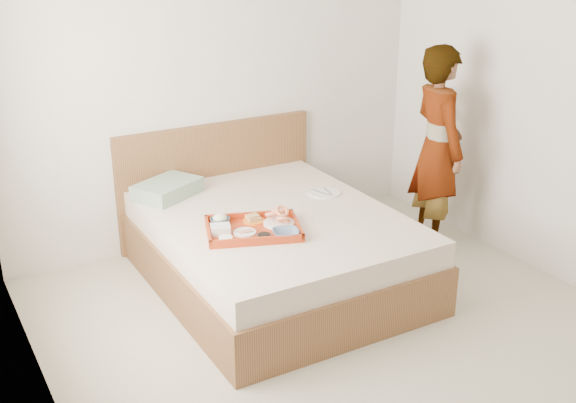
% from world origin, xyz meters
% --- Properties ---
extents(ground, '(3.50, 4.00, 0.01)m').
position_xyz_m(ground, '(0.00, 0.00, 0.00)').
color(ground, beige).
rests_on(ground, ground).
extents(wall_back, '(3.50, 0.01, 2.60)m').
position_xyz_m(wall_back, '(0.00, 2.00, 1.30)').
color(wall_back, silver).
rests_on(wall_back, ground).
extents(wall_left, '(0.01, 4.00, 2.60)m').
position_xyz_m(wall_left, '(-1.75, 0.00, 1.30)').
color(wall_left, silver).
rests_on(wall_left, ground).
extents(bed, '(1.65, 2.00, 0.53)m').
position_xyz_m(bed, '(-0.06, 1.00, 0.27)').
color(bed, brown).
rests_on(bed, ground).
extents(headboard, '(1.65, 0.06, 0.95)m').
position_xyz_m(headboard, '(-0.06, 1.97, 0.47)').
color(headboard, brown).
rests_on(headboard, ground).
extents(pillow, '(0.56, 0.50, 0.11)m').
position_xyz_m(pillow, '(-0.57, 1.71, 0.59)').
color(pillow, '#8DA28C').
rests_on(pillow, bed).
extents(tray, '(0.72, 0.62, 0.05)m').
position_xyz_m(tray, '(-0.33, 0.80, 0.56)').
color(tray, '#B03F0E').
rests_on(tray, bed).
extents(prawn_plate, '(0.27, 0.27, 0.01)m').
position_xyz_m(prawn_plate, '(-0.13, 0.80, 0.55)').
color(prawn_plate, white).
rests_on(prawn_plate, tray).
extents(navy_bowl_big, '(0.22, 0.22, 0.04)m').
position_xyz_m(navy_bowl_big, '(-0.19, 0.61, 0.57)').
color(navy_bowl_big, '#1C2D4B').
rests_on(navy_bowl_big, tray).
extents(sauce_dish, '(0.11, 0.11, 0.03)m').
position_xyz_m(sauce_dish, '(-0.33, 0.64, 0.56)').
color(sauce_dish, black).
rests_on(sauce_dish, tray).
extents(meat_plate, '(0.19, 0.19, 0.01)m').
position_xyz_m(meat_plate, '(-0.40, 0.78, 0.55)').
color(meat_plate, white).
rests_on(meat_plate, tray).
extents(bread_plate, '(0.19, 0.19, 0.01)m').
position_xyz_m(bread_plate, '(-0.26, 0.92, 0.55)').
color(bread_plate, orange).
rests_on(bread_plate, tray).
extents(salad_bowl, '(0.17, 0.17, 0.04)m').
position_xyz_m(salad_bowl, '(-0.47, 1.00, 0.57)').
color(salad_bowl, '#1C2D4B').
rests_on(salad_bowl, tray).
extents(plastic_tub, '(0.15, 0.14, 0.05)m').
position_xyz_m(plastic_tub, '(-0.53, 0.86, 0.57)').
color(plastic_tub, silver).
rests_on(plastic_tub, tray).
extents(cheese_round, '(0.11, 0.11, 0.03)m').
position_xyz_m(cheese_round, '(-0.56, 0.73, 0.56)').
color(cheese_round, white).
rests_on(cheese_round, tray).
extents(dinner_plate, '(0.25, 0.25, 0.01)m').
position_xyz_m(dinner_plate, '(0.46, 1.17, 0.54)').
color(dinner_plate, white).
rests_on(dinner_plate, bed).
extents(person, '(0.50, 0.65, 1.59)m').
position_xyz_m(person, '(1.36, 0.98, 0.80)').
color(person, silver).
rests_on(person, ground).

